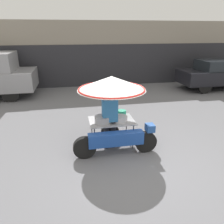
% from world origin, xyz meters
% --- Properties ---
extents(ground_plane, '(36.00, 36.00, 0.00)m').
position_xyz_m(ground_plane, '(0.00, 0.00, 0.00)').
color(ground_plane, slate).
extents(shopfront_building, '(28.00, 2.06, 3.39)m').
position_xyz_m(shopfront_building, '(0.00, 8.55, 1.68)').
color(shopfront_building, gray).
rests_on(shopfront_building, ground).
extents(vendor_motorcycle_cart, '(2.08, 1.71, 1.86)m').
position_xyz_m(vendor_motorcycle_cart, '(-0.28, 0.76, 1.41)').
color(vendor_motorcycle_cart, black).
rests_on(vendor_motorcycle_cart, ground).
extents(vendor_person, '(0.38, 0.22, 1.52)m').
position_xyz_m(vendor_person, '(-0.37, 0.66, 0.85)').
color(vendor_person, '#2D2D33').
rests_on(vendor_person, ground).
extents(parked_car, '(4.56, 1.66, 1.49)m').
position_xyz_m(parked_car, '(6.48, 5.66, 0.78)').
color(parked_car, black).
rests_on(parked_car, ground).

